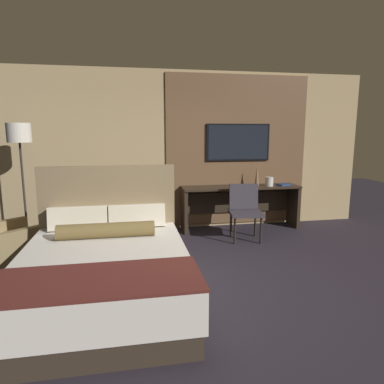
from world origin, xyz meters
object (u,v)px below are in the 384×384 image
at_px(bed, 106,270).
at_px(tv, 238,142).
at_px(desk, 240,199).
at_px(vase_short, 269,182).
at_px(vase_tall, 257,175).
at_px(book, 284,185).
at_px(floor_lamp, 20,143).
at_px(desk_chair, 245,207).
at_px(armchair_by_window, 10,245).

relative_size(bed, tv, 1.78).
bearing_deg(desk, vase_short, -12.04).
xyz_separation_m(vase_tall, book, (0.49, -0.07, -0.18)).
height_order(vase_tall, vase_short, vase_tall).
relative_size(floor_lamp, vase_tall, 4.91).
relative_size(desk_chair, vase_short, 5.56).
height_order(desk, armchair_by_window, desk).
bearing_deg(desk_chair, floor_lamp, -175.82).
relative_size(tv, vase_short, 7.34).
xyz_separation_m(desk_chair, vase_tall, (0.42, 0.58, 0.44)).
bearing_deg(desk_chair, book, 37.30).
bearing_deg(desk, desk_chair, -101.14).
xyz_separation_m(tv, vase_tall, (0.30, -0.21, -0.58)).
xyz_separation_m(bed, floor_lamp, (-1.30, 2.02, 1.23)).
distance_m(tv, vase_tall, 0.69).
xyz_separation_m(bed, tv, (2.23, 2.59, 1.21)).
distance_m(bed, vase_short, 3.61).
bearing_deg(floor_lamp, bed, -57.36).
height_order(armchair_by_window, vase_tall, vase_tall).
relative_size(desk_chair, floor_lamp, 0.48).
xyz_separation_m(floor_lamp, vase_short, (4.03, 0.28, -0.71)).
distance_m(desk, vase_short, 0.61).
bearing_deg(tv, armchair_by_window, -160.30).
bearing_deg(book, bed, -142.57).
height_order(desk, floor_lamp, floor_lamp).
relative_size(desk_chair, book, 3.48).
height_order(tv, armchair_by_window, tv).
xyz_separation_m(armchair_by_window, book, (4.35, 0.99, 0.54)).
relative_size(floor_lamp, vase_short, 11.59).
relative_size(vase_tall, vase_short, 2.36).
bearing_deg(armchair_by_window, vase_short, -116.39).
height_order(bed, desk, bed).
xyz_separation_m(desk, desk_chair, (-0.12, -0.60, -0.00)).
bearing_deg(armchair_by_window, bed, -174.83).
relative_size(tv, floor_lamp, 0.63).
bearing_deg(vase_short, desk_chair, -141.42).
relative_size(armchair_by_window, vase_short, 6.14).
height_order(armchair_by_window, book, book).
height_order(tv, desk_chair, tv).
bearing_deg(desk_chair, tv, 89.33).
relative_size(armchair_by_window, floor_lamp, 0.53).
bearing_deg(tv, vase_tall, -34.37).
distance_m(floor_lamp, vase_tall, 3.90).
height_order(tv, book, tv).
bearing_deg(floor_lamp, armchair_by_window, -92.40).
distance_m(tv, book, 1.13).
distance_m(vase_short, book, 0.29).
height_order(tv, vase_tall, tv).
distance_m(desk_chair, floor_lamp, 3.57).
distance_m(armchair_by_window, floor_lamp, 1.50).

